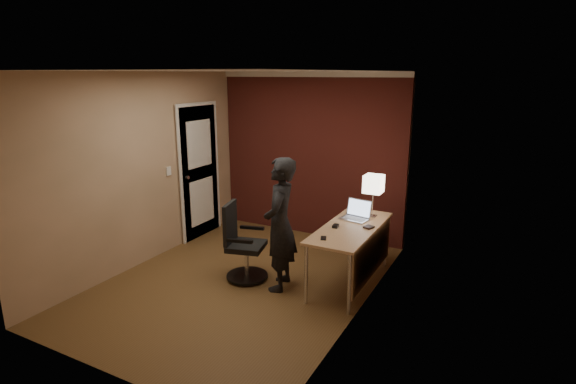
% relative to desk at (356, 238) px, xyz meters
% --- Properties ---
extents(room, '(4.00, 4.00, 4.00)m').
position_rel_desk_xyz_m(room, '(-1.53, 0.98, 0.77)').
color(room, brown).
rests_on(room, ground).
extents(desk, '(0.60, 1.50, 0.73)m').
position_rel_desk_xyz_m(desk, '(0.00, 0.00, 0.00)').
color(desk, '#DAAB7D').
rests_on(desk, ground).
extents(desk_lamp, '(0.22, 0.22, 0.54)m').
position_rel_desk_xyz_m(desk_lamp, '(0.03, 0.48, 0.55)').
color(desk_lamp, silver).
rests_on(desk_lamp, desk).
extents(laptop, '(0.37, 0.31, 0.23)m').
position_rel_desk_xyz_m(laptop, '(-0.11, 0.32, 0.19)').
color(laptop, silver).
rests_on(laptop, desk).
extents(mouse, '(0.07, 0.11, 0.03)m').
position_rel_desk_xyz_m(mouse, '(-0.22, -0.11, 0.14)').
color(mouse, black).
rests_on(mouse, desk).
extents(phone, '(0.10, 0.13, 0.01)m').
position_rel_desk_xyz_m(phone, '(-0.20, -0.52, 0.13)').
color(phone, black).
rests_on(phone, desk).
extents(wallet, '(0.12, 0.13, 0.02)m').
position_rel_desk_xyz_m(wallet, '(0.13, 0.05, 0.14)').
color(wallet, black).
rests_on(wallet, desk).
extents(office_chair, '(0.52, 0.58, 0.95)m').
position_rel_desk_xyz_m(office_chair, '(-1.30, -0.48, -0.18)').
color(office_chair, black).
rests_on(office_chair, ground).
extents(person, '(0.51, 0.65, 1.57)m').
position_rel_desk_xyz_m(person, '(-0.77, -0.47, 0.18)').
color(person, black).
rests_on(person, ground).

